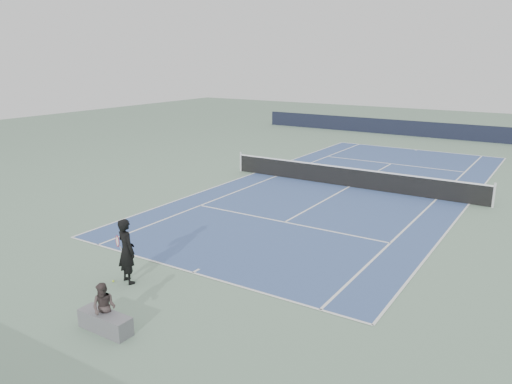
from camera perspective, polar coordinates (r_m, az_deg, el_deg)
The scene contains 7 objects.
ground at distance 24.69m, azimuth 10.62°, elevation 0.58°, with size 80.00×80.00×0.00m, color slate.
court_surface at distance 24.69m, azimuth 10.62°, elevation 0.59°, with size 10.97×23.77×0.01m, color #385186.
tennis_net at distance 24.57m, azimuth 10.68°, elevation 1.71°, with size 12.90×0.10×1.07m.
windscreen_far at distance 41.45m, azimuth 20.17°, elevation 6.62°, with size 30.00×0.25×1.20m, color black.
tennis_player at distance 14.35m, azimuth -14.58°, elevation -6.52°, with size 0.86×0.69×1.87m.
tennis_ball at distance 14.80m, azimuth -16.00°, elevation -9.75°, with size 0.06×0.06×0.06m, color #C6EA2F.
spectator_bench at distance 12.27m, azimuth -16.90°, elevation -13.25°, with size 1.45×0.95×1.19m.
Camera 1 is at (8.83, -22.23, 6.13)m, focal length 35.00 mm.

